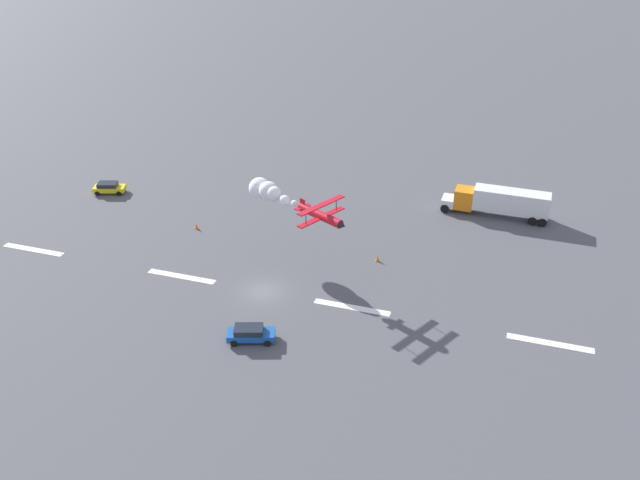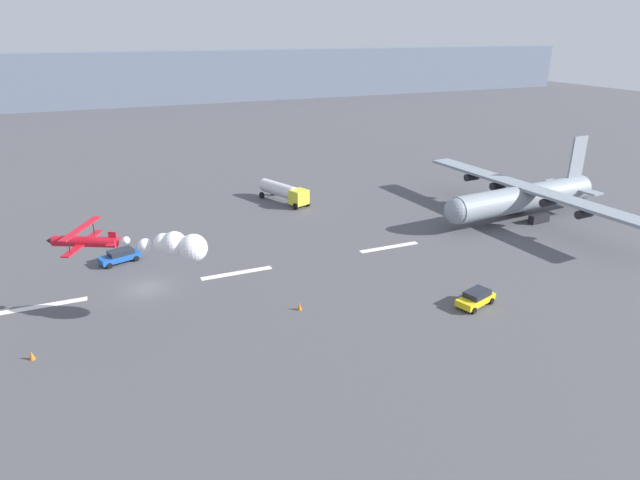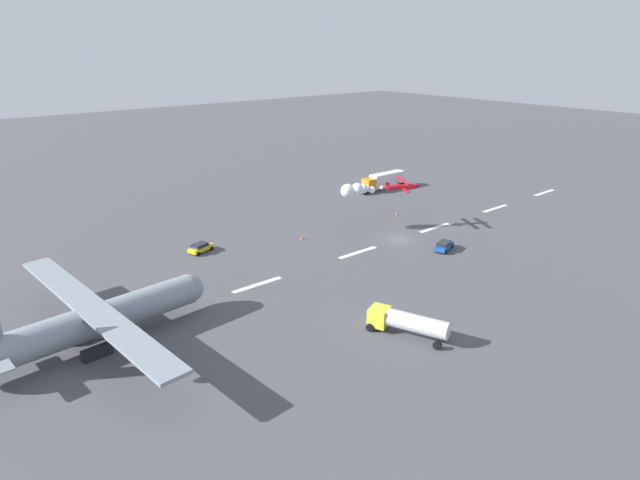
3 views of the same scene
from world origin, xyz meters
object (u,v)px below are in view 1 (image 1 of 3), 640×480
followme_car_yellow (109,187)px  semi_truck_orange (499,201)px  stunt_biplane_red (275,195)px  traffic_cone_near (378,258)px  airport_staff_sedan (250,333)px  traffic_cone_far (197,226)px

followme_car_yellow → semi_truck_orange: bearing=-169.9°
stunt_biplane_red → traffic_cone_near: size_ratio=17.82×
semi_truck_orange → traffic_cone_near: size_ratio=17.90×
followme_car_yellow → traffic_cone_near: 40.07m
stunt_biplane_red → followme_car_yellow: size_ratio=2.91×
traffic_cone_near → airport_staff_sedan: bearing=65.8°
airport_staff_sedan → traffic_cone_far: 24.10m
semi_truck_orange → airport_staff_sedan: (20.20, 33.78, -1.30)m
semi_truck_orange → traffic_cone_near: 19.99m
traffic_cone_near → traffic_cone_far: 23.25m
traffic_cone_far → traffic_cone_near: bearing=178.2°
airport_staff_sedan → traffic_cone_far: airport_staff_sedan is taller
semi_truck_orange → airport_staff_sedan: 39.38m
semi_truck_orange → traffic_cone_far: 38.47m
semi_truck_orange → traffic_cone_near: semi_truck_orange is taller
semi_truck_orange → stunt_biplane_red: bearing=37.1°
airport_staff_sedan → traffic_cone_far: (15.16, -18.73, -0.44)m
followme_car_yellow → airport_staff_sedan: same height
followme_car_yellow → traffic_cone_far: bearing=160.2°
followme_car_yellow → airport_staff_sedan: 39.92m
followme_car_yellow → airport_staff_sedan: size_ratio=0.94×
followme_car_yellow → traffic_cone_near: bearing=170.5°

